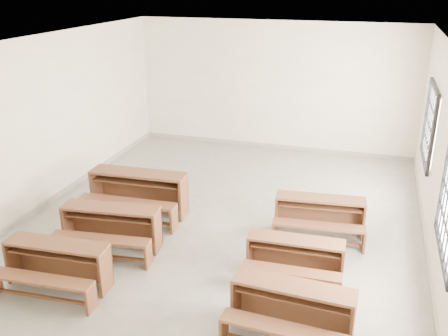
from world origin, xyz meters
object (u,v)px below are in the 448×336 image
(desk_set_0, at_px, (56,262))
(desk_set_5, at_px, (319,214))
(desk_set_1, at_px, (111,225))
(desk_set_2, at_px, (138,190))
(desk_set_4, at_px, (295,256))
(desk_set_3, at_px, (292,307))

(desk_set_0, distance_m, desk_set_5, 4.29)
(desk_set_1, height_order, desk_set_2, desk_set_2)
(desk_set_2, distance_m, desk_set_4, 3.41)
(desk_set_1, relative_size, desk_set_2, 0.91)
(desk_set_2, relative_size, desk_set_5, 1.17)
(desk_set_0, bearing_deg, desk_set_1, 77.30)
(desk_set_2, height_order, desk_set_4, desk_set_2)
(desk_set_0, relative_size, desk_set_4, 1.08)
(desk_set_1, height_order, desk_set_3, desk_set_1)
(desk_set_0, distance_m, desk_set_1, 1.21)
(desk_set_1, xyz_separation_m, desk_set_3, (3.17, -1.22, -0.02))
(desk_set_1, relative_size, desk_set_3, 1.08)
(desk_set_1, bearing_deg, desk_set_0, -105.89)
(desk_set_0, relative_size, desk_set_2, 0.84)
(desk_set_4, bearing_deg, desk_set_1, 178.05)
(desk_set_4, bearing_deg, desk_set_3, -84.24)
(desk_set_3, distance_m, desk_set_5, 2.68)
(desk_set_4, distance_m, desk_set_5, 1.46)
(desk_set_2, xyz_separation_m, desk_set_5, (3.33, 0.17, -0.08))
(desk_set_2, bearing_deg, desk_set_4, -24.82)
(desk_set_0, height_order, desk_set_5, same)
(desk_set_3, bearing_deg, desk_set_5, 93.07)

